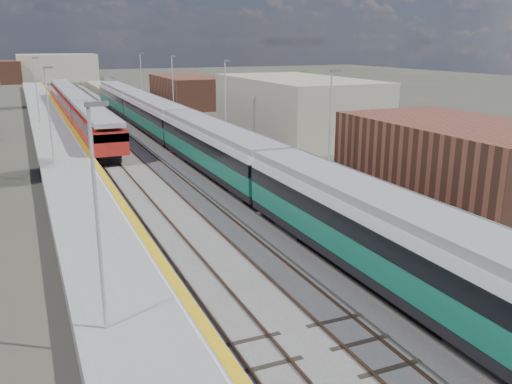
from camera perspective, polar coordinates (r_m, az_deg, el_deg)
ground at (r=60.86m, az=-11.68°, el=5.56°), size 320.00×320.00×0.00m
ballast_bed at (r=62.89m, az=-14.18°, el=5.75°), size 10.50×155.00×0.06m
tracks at (r=64.60m, az=-13.91°, el=6.09°), size 8.96×160.00×0.17m
platform_right at (r=64.40m, az=-7.55°, el=6.76°), size 4.70×155.00×8.52m
platform_left at (r=62.11m, az=-20.42°, el=5.59°), size 4.30×155.00×8.52m
green_train at (r=51.99m, az=-8.07°, el=6.70°), size 3.04×84.64×3.35m
red_train at (r=75.01m, az=-18.44°, el=8.59°), size 2.89×58.68×3.65m
tree_d at (r=76.35m, az=5.46°, el=10.90°), size 4.84×4.84×6.56m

